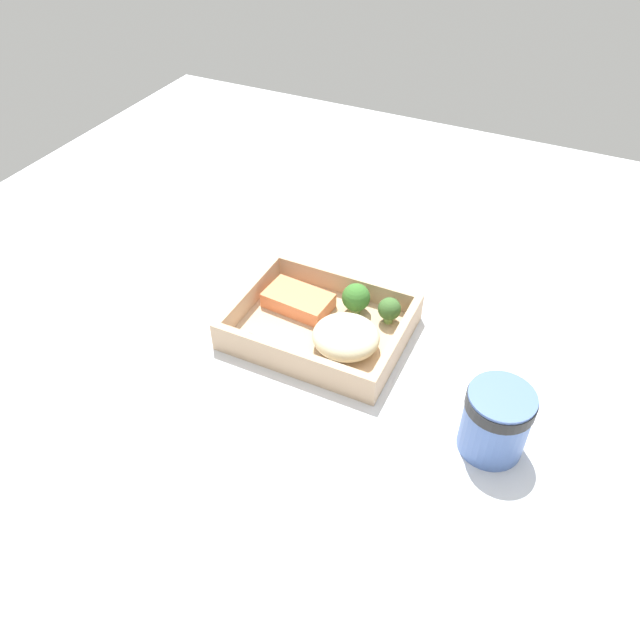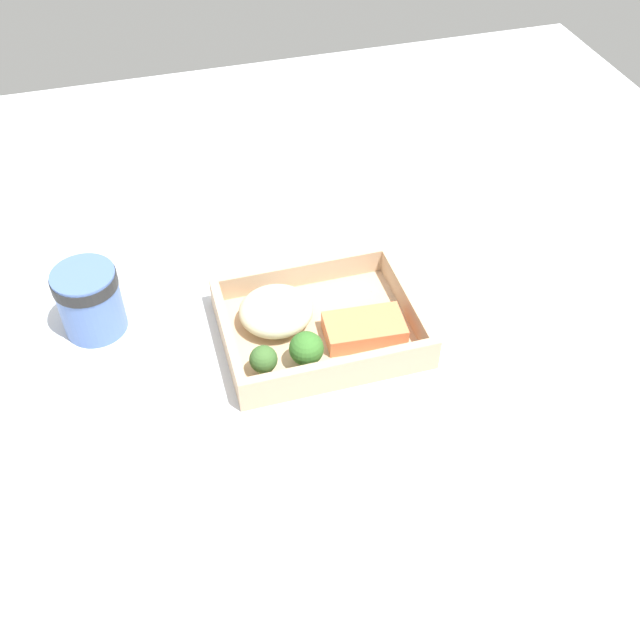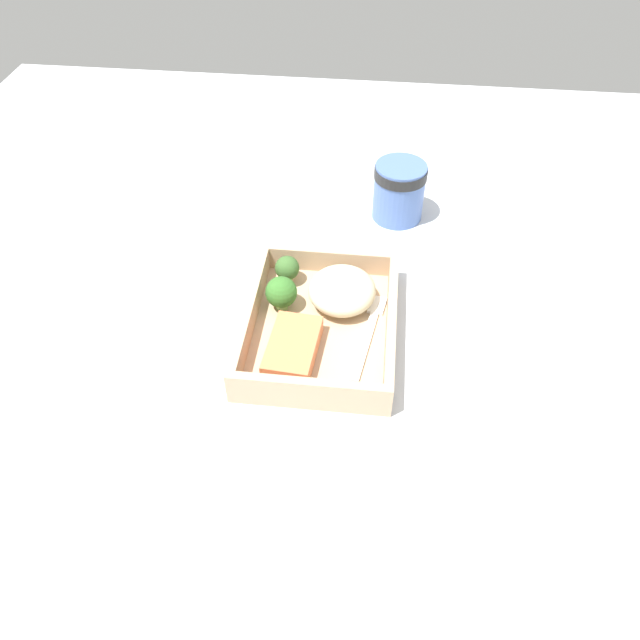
{
  "view_description": "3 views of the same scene",
  "coord_description": "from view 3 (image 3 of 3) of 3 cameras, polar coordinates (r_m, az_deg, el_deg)",
  "views": [
    {
      "loc": [
        30.13,
        -62.93,
        64.92
      ],
      "look_at": [
        0.0,
        0.0,
        2.7
      ],
      "focal_mm": 35.0,
      "sensor_mm": 36.0,
      "label": 1
    },
    {
      "loc": [
        19.26,
        67.04,
        71.66
      ],
      "look_at": [
        0.0,
        0.0,
        2.7
      ],
      "focal_mm": 42.0,
      "sensor_mm": 36.0,
      "label": 2
    },
    {
      "loc": [
        -58.25,
        -6.51,
        61.41
      ],
      "look_at": [
        0.0,
        0.0,
        2.7
      ],
      "focal_mm": 35.0,
      "sensor_mm": 36.0,
      "label": 3
    }
  ],
  "objects": [
    {
      "name": "ground_plane",
      "position": [
        0.86,
        0.0,
        -1.75
      ],
      "size": [
        160.0,
        160.0,
        2.0
      ],
      "primitive_type": "cube",
      "color": "silver"
    },
    {
      "name": "takeout_tray",
      "position": [
        0.84,
        0.0,
        -1.01
      ],
      "size": [
        25.71,
        20.04,
        1.2
      ],
      "primitive_type": "cube",
      "color": "tan",
      "rests_on": "ground_plane"
    },
    {
      "name": "fork",
      "position": [
        0.84,
        4.54,
        -0.97
      ],
      "size": [
        15.86,
        4.08,
        0.44
      ],
      "color": "white",
      "rests_on": "takeout_tray"
    },
    {
      "name": "broccoli_floret_2",
      "position": [
        0.89,
        -3.02,
        4.72
      ],
      "size": [
        3.51,
        3.51,
        4.32
      ],
      "color": "#74A252",
      "rests_on": "takeout_tray"
    },
    {
      "name": "mashed_potatoes",
      "position": [
        0.86,
        2.03,
        2.73
      ],
      "size": [
        9.82,
        9.37,
        4.55
      ],
      "primitive_type": "ellipsoid",
      "color": "beige",
      "rests_on": "takeout_tray"
    },
    {
      "name": "salmon_fillet",
      "position": [
        0.8,
        -2.5,
        -2.57
      ],
      "size": [
        10.74,
        6.81,
        2.5
      ],
      "primitive_type": "cube",
      "rotation": [
        0.0,
        0.0,
        -0.08
      ],
      "color": "#EB7E4D",
      "rests_on": "takeout_tray"
    },
    {
      "name": "paper_cup",
      "position": [
        1.03,
        7.26,
        11.82
      ],
      "size": [
        8.44,
        8.44,
        9.56
      ],
      "color": "#4E6DB2",
      "rests_on": "ground_plane"
    },
    {
      "name": "tray_rim",
      "position": [
        0.83,
        0.0,
        0.14
      ],
      "size": [
        25.71,
        20.04,
        3.55
      ],
      "color": "tan",
      "rests_on": "takeout_tray"
    },
    {
      "name": "receipt_slip",
      "position": [
        0.72,
        -0.38,
        -13.41
      ],
      "size": [
        10.74,
        15.52,
        0.24
      ],
      "primitive_type": "cube",
      "rotation": [
        0.0,
        0.0,
        -0.28
      ],
      "color": "white",
      "rests_on": "ground_plane"
    },
    {
      "name": "broccoli_floret_1",
      "position": [
        0.85,
        -3.56,
        2.51
      ],
      "size": [
        4.37,
        4.37,
        5.05
      ],
      "color": "#7EAB61",
      "rests_on": "takeout_tray"
    }
  ]
}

